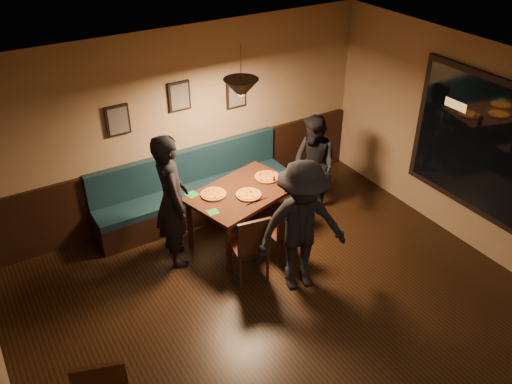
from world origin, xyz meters
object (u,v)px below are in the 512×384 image
diner_right (314,165)px  soda_glass (292,182)px  chair_near_left (249,245)px  booth_bench (194,188)px  diner_front (302,227)px  diner_left (172,201)px  chair_near_right (281,231)px  dining_table (243,214)px  tabasco_bottle (274,179)px

diner_right → soda_glass: (-0.65, -0.37, 0.10)m
chair_near_left → diner_right: bearing=37.1°
booth_bench → diner_front: diner_front is taller
diner_left → soda_glass: 1.68m
chair_near_left → soda_glass: chair_near_left is taller
chair_near_left → diner_front: diner_front is taller
booth_bench → soda_glass: booth_bench is taller
booth_bench → chair_near_right: booth_bench is taller
chair_near_right → diner_left: bearing=147.0°
dining_table → chair_near_left: chair_near_left is taller
diner_left → diner_front: size_ratio=1.05×
dining_table → tabasco_bottle: 0.66m
tabasco_bottle → diner_right: bearing=10.3°
chair_near_left → diner_right: diner_right is taller
chair_near_right → booth_bench: bearing=107.6°
diner_front → soda_glass: 1.10m
dining_table → chair_near_right: 0.67m
diner_left → diner_right: size_ratio=1.21×
diner_left → tabasco_bottle: size_ratio=14.46×
chair_near_left → soda_glass: bearing=35.9°
booth_bench → diner_left: 1.11m
diner_front → soda_glass: bearing=75.9°
diner_right → dining_table: bearing=-89.2°
soda_glass → dining_table: bearing=157.7°
booth_bench → chair_near_right: (0.57, -1.47, -0.08)m
dining_table → chair_near_left: size_ratio=1.49×
dining_table → diner_left: (-1.01, 0.06, 0.54)m
diner_left → soda_glass: size_ratio=11.56×
chair_near_left → diner_right: (1.63, 0.85, 0.28)m
chair_near_right → diner_front: 0.76m
dining_table → diner_right: bearing=-10.3°
diner_right → tabasco_bottle: (-0.80, -0.15, 0.08)m
booth_bench → chair_near_right: 1.58m
chair_near_left → tabasco_bottle: bearing=50.0°
diner_left → chair_near_left: bearing=-130.1°
booth_bench → dining_table: booth_bench is taller
diner_left → soda_glass: bearing=-90.5°
booth_bench → diner_left: bearing=-130.0°
chair_near_right → tabasco_bottle: tabasco_bottle is taller
booth_bench → soda_glass: (0.99, -1.10, 0.36)m
diner_front → diner_right: bearing=62.9°
booth_bench → tabasco_bottle: 1.26m
diner_right → soda_glass: 0.75m
chair_near_left → diner_front: (0.46, -0.48, 0.40)m
soda_glass → booth_bench: bearing=132.1°
booth_bench → dining_table: size_ratio=2.05×
diner_front → tabasco_bottle: bearing=86.9°
soda_glass → tabasco_bottle: size_ratio=1.25×
diner_front → soda_glass: size_ratio=10.99×
chair_near_right → tabasco_bottle: size_ratio=6.52×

